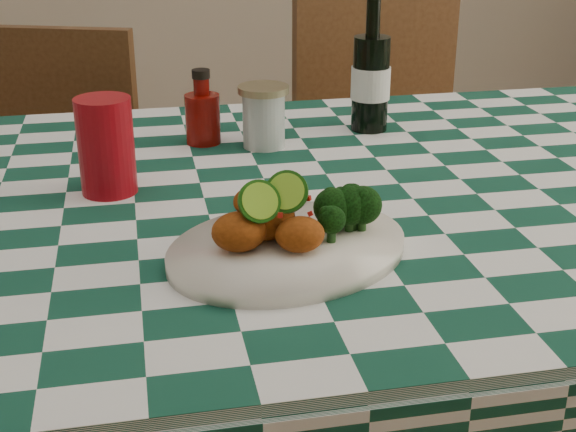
{
  "coord_description": "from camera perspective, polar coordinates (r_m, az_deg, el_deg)",
  "views": [
    {
      "loc": [
        -0.2,
        -1.12,
        1.24
      ],
      "look_at": [
        -0.02,
        -0.22,
        0.84
      ],
      "focal_mm": 50.0,
      "sensor_mm": 36.0,
      "label": 1
    }
  ],
  "objects": [
    {
      "name": "plate",
      "position": [
        1.02,
        -0.0,
        -2.37
      ],
      "size": [
        0.4,
        0.36,
        0.02
      ],
      "primitive_type": null,
      "rotation": [
        0.0,
        0.0,
        0.42
      ],
      "color": "white",
      "rests_on": "dining_table"
    },
    {
      "name": "mason_jar",
      "position": [
        1.42,
        -1.74,
        7.08
      ],
      "size": [
        0.11,
        0.11,
        0.11
      ],
      "primitive_type": null,
      "rotation": [
        0.0,
        0.0,
        0.27
      ],
      "color": "#B2BCBA",
      "rests_on": "dining_table"
    },
    {
      "name": "broccoli_side",
      "position": [
        1.03,
        4.21,
        0.2
      ],
      "size": [
        0.08,
        0.08,
        0.06
      ],
      "primitive_type": null,
      "color": "black",
      "rests_on": "plate"
    },
    {
      "name": "ketchup_bottle",
      "position": [
        1.45,
        -6.12,
        7.73
      ],
      "size": [
        0.07,
        0.07,
        0.13
      ],
      "primitive_type": null,
      "rotation": [
        0.0,
        0.0,
        0.11
      ],
      "color": "#690905",
      "rests_on": "dining_table"
    },
    {
      "name": "dining_table",
      "position": [
        1.42,
        -1.08,
        -13.3
      ],
      "size": [
        1.66,
        1.06,
        0.79
      ],
      "primitive_type": null,
      "color": "#114231",
      "rests_on": "ground"
    },
    {
      "name": "fried_chicken_pile",
      "position": [
        1.0,
        -0.9,
        0.16
      ],
      "size": [
        0.13,
        0.09,
        0.08
      ],
      "primitive_type": null,
      "color": "#943E0E",
      "rests_on": "plate"
    },
    {
      "name": "wooden_chair_left",
      "position": [
        2.04,
        -17.24,
        -0.68
      ],
      "size": [
        0.52,
        0.54,
        0.89
      ],
      "primitive_type": null,
      "rotation": [
        0.0,
        0.0,
        -0.33
      ],
      "color": "#472814",
      "rests_on": "ground"
    },
    {
      "name": "beer_bottle",
      "position": [
        1.51,
        5.94,
        10.61
      ],
      "size": [
        0.09,
        0.09,
        0.25
      ],
      "primitive_type": null,
      "rotation": [
        0.0,
        0.0,
        0.31
      ],
      "color": "black",
      "rests_on": "dining_table"
    },
    {
      "name": "red_tumbler",
      "position": [
        1.23,
        -12.81,
        4.87
      ],
      "size": [
        0.1,
        0.1,
        0.15
      ],
      "primitive_type": "cylinder",
      "rotation": [
        0.0,
        0.0,
        0.23
      ],
      "color": "maroon",
      "rests_on": "dining_table"
    },
    {
      "name": "wooden_chair_right",
      "position": [
        2.13,
        8.0,
        2.96
      ],
      "size": [
        0.5,
        0.52,
        1.01
      ],
      "primitive_type": null,
      "rotation": [
        0.0,
        0.0,
        0.08
      ],
      "color": "#472814",
      "rests_on": "ground"
    }
  ]
}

